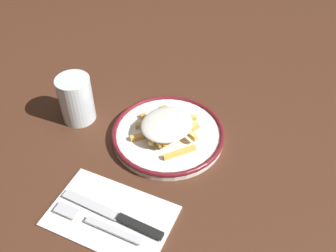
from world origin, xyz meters
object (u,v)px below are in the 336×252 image
Objects in this scene: plate at (168,134)px; fork at (97,223)px; fries_heap at (166,125)px; water_glass at (76,99)px; napkin at (112,216)px; knife at (120,218)px.

plate is 1.41× the size of fork.
water_glass is at bearing 98.78° from fries_heap.
fries_heap is 0.70× the size of napkin.
fries_heap reaches higher than plate.
fries_heap is at bearing 6.30° from knife.
fries_heap is 0.21m from water_glass.
fries_heap is 0.23m from knife.
plate is 2.25× the size of water_glass.
plate is at bearing 0.61° from napkin.
knife reaches higher than fork.
plate is 1.11× the size of napkin.
knife is at bearing -47.25° from fork.
napkin is at bearing 90.48° from knife.
water_glass reaches higher than napkin.
knife is (0.00, -0.02, 0.01)m from napkin.
knife is (0.03, -0.03, 0.00)m from fork.
plate is 0.23m from knife.
fries_heap is 0.26m from fork.
knife is (-0.23, -0.02, 0.00)m from plate.
napkin is at bearing -178.48° from fries_heap.
water_glass is (0.22, 0.20, 0.04)m from fork.
fries_heap reaches higher than knife.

